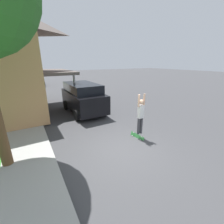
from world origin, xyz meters
TOP-DOWN VIEW (x-y plane):
  - ground_plane at (0.00, 0.00)m, footprint 120.00×120.00m
  - sidewalk at (-3.60, 6.00)m, footprint 1.80×80.00m
  - suv_parked at (0.30, 5.60)m, footprint 2.20×4.47m
  - car_down_street at (-1.45, 21.74)m, footprint 1.96×4.37m
  - skateboarder at (1.27, 0.37)m, footprint 0.41×0.23m
  - skateboard at (1.22, 0.46)m, footprint 0.27×0.82m

SIDE VIEW (x-z plane):
  - ground_plane at x=0.00m, z-range 0.00..0.00m
  - sidewalk at x=-3.60m, z-range 0.00..0.10m
  - skateboard at x=1.22m, z-range -0.05..0.22m
  - car_down_street at x=-1.45m, z-range -0.01..1.29m
  - suv_parked at x=0.30m, z-range 0.07..2.24m
  - skateboarder at x=1.27m, z-range 0.30..2.28m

